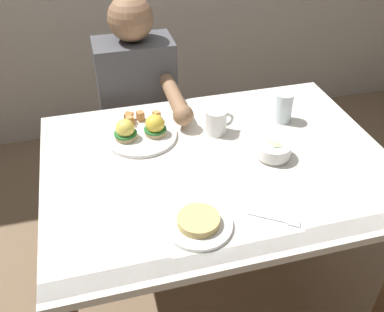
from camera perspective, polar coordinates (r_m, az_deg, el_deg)
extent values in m
plane|color=#7F664C|center=(2.04, 2.70, -17.36)|extent=(6.00, 6.00, 0.00)
cube|color=white|center=(1.51, 3.49, -1.08)|extent=(1.20, 0.90, 0.03)
cube|color=#B23838|center=(1.23, 9.29, -11.78)|extent=(1.20, 0.06, 0.00)
cube|color=#B23838|center=(1.82, -0.36, 6.75)|extent=(1.20, 0.06, 0.00)
cube|color=brown|center=(2.01, -15.75, -5.04)|extent=(0.06, 0.06, 0.71)
cube|color=brown|center=(2.21, 13.60, -0.15)|extent=(0.06, 0.06, 0.71)
cylinder|color=white|center=(1.62, -6.81, 2.65)|extent=(0.27, 0.27, 0.01)
cylinder|color=tan|center=(1.60, -8.74, 2.63)|extent=(0.08, 0.08, 0.02)
cylinder|color=#286B2D|center=(1.59, -8.78, 2.98)|extent=(0.08, 0.08, 0.01)
sphere|color=#F7DB56|center=(1.58, -8.85, 3.64)|extent=(0.07, 0.07, 0.07)
cylinder|color=tan|center=(1.61, -4.87, 3.22)|extent=(0.08, 0.08, 0.02)
cylinder|color=#286B2D|center=(1.60, -4.89, 3.57)|extent=(0.08, 0.08, 0.01)
sphere|color=yellow|center=(1.59, -4.93, 4.25)|extent=(0.07, 0.07, 0.07)
cube|color=#B77A42|center=(1.69, -6.83, 5.26)|extent=(0.03, 0.03, 0.04)
cube|color=tan|center=(1.67, -8.33, 4.58)|extent=(0.03, 0.03, 0.04)
cube|color=#B77A42|center=(1.68, -8.05, 4.68)|extent=(0.03, 0.03, 0.03)
cube|color=#B77A42|center=(1.68, -4.73, 5.01)|extent=(0.04, 0.04, 0.03)
cube|color=tan|center=(1.68, -4.72, 5.26)|extent=(0.03, 0.03, 0.04)
cube|color=#AD7038|center=(1.70, -8.35, 5.16)|extent=(0.04, 0.04, 0.03)
cylinder|color=white|center=(1.54, 10.62, 0.02)|extent=(0.10, 0.10, 0.01)
cylinder|color=white|center=(1.52, 10.74, 0.85)|extent=(0.12, 0.12, 0.04)
cube|color=#F4DB66|center=(1.53, 11.34, 0.67)|extent=(0.03, 0.03, 0.02)
cube|color=#B7E093|center=(1.51, 11.08, 1.06)|extent=(0.03, 0.03, 0.03)
cube|color=#F4DB66|center=(1.55, 10.44, 1.45)|extent=(0.03, 0.03, 0.02)
cube|color=#EA6B70|center=(1.53, 11.62, 1.14)|extent=(0.03, 0.03, 0.03)
cube|color=#B7E093|center=(1.53, 11.54, 0.72)|extent=(0.04, 0.04, 0.03)
cube|color=#F4A85B|center=(1.54, 11.01, 1.34)|extent=(0.04, 0.04, 0.03)
cube|color=#B7E093|center=(1.52, 10.51, 0.78)|extent=(0.04, 0.04, 0.03)
cube|color=#B7E093|center=(1.53, 10.27, 1.53)|extent=(0.02, 0.02, 0.02)
cylinder|color=white|center=(1.62, 3.19, 4.55)|extent=(0.08, 0.08, 0.09)
cylinder|color=black|center=(1.60, 3.24, 5.81)|extent=(0.07, 0.07, 0.01)
torus|color=white|center=(1.63, 4.63, 4.81)|extent=(0.06, 0.01, 0.06)
cube|color=silver|center=(1.31, 9.98, -7.99)|extent=(0.11, 0.08, 0.00)
cube|color=silver|center=(1.31, 13.35, -8.67)|extent=(0.04, 0.04, 0.00)
cylinder|color=silver|center=(1.72, 11.96, 6.34)|extent=(0.07, 0.07, 0.12)
cylinder|color=silver|center=(1.73, 11.89, 5.86)|extent=(0.06, 0.06, 0.09)
cylinder|color=white|center=(1.26, 0.86, -9.07)|extent=(0.20, 0.20, 0.01)
cylinder|color=#DBBC70|center=(1.25, 0.87, -8.50)|extent=(0.12, 0.12, 0.02)
cylinder|color=#33333D|center=(2.19, -8.25, -4.27)|extent=(0.11, 0.11, 0.45)
cylinder|color=#33333D|center=(2.21, -3.63, -3.51)|extent=(0.11, 0.11, 0.45)
cube|color=#4C4C51|center=(2.01, -7.29, 8.26)|extent=(0.34, 0.20, 0.50)
sphere|color=#936B4C|center=(1.87, -8.14, 17.58)|extent=(0.19, 0.19, 0.19)
cylinder|color=#936B4C|center=(1.76, -2.36, 7.88)|extent=(0.06, 0.30, 0.06)
sphere|color=#936B4C|center=(1.63, -1.16, 5.41)|extent=(0.08, 0.08, 0.08)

